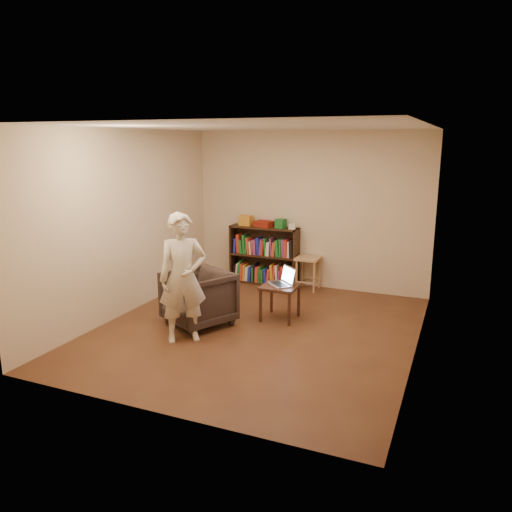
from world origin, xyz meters
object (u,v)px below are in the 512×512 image
at_px(bookshelf, 264,259).
at_px(side_table, 280,291).
at_px(person, 183,278).
at_px(armchair, 198,298).
at_px(stool, 308,263).
at_px(laptop, 283,281).

distance_m(bookshelf, side_table, 1.81).
bearing_deg(bookshelf, person, -89.31).
bearing_deg(side_table, armchair, -146.37).
bearing_deg(stool, armchair, -112.29).
bearing_deg(stool, side_table, -87.65).
bearing_deg(person, side_table, 15.95).
bearing_deg(person, armchair, 62.49).
bearing_deg(stool, person, -106.12).
xyz_separation_m(bookshelf, stool, (0.81, -0.06, 0.01)).
bearing_deg(person, bookshelf, 52.36).
height_order(side_table, person, person).
bearing_deg(laptop, armchair, -102.99).
bearing_deg(side_table, bookshelf, 118.85).
relative_size(armchair, side_table, 1.66).
height_order(armchair, person, person).
relative_size(stool, person, 0.34).
xyz_separation_m(armchair, side_table, (0.94, 0.63, 0.04)).
bearing_deg(laptop, person, -83.12).
xyz_separation_m(bookshelf, laptop, (0.90, -1.55, 0.11)).
relative_size(bookshelf, person, 0.75).
distance_m(armchair, laptop, 1.19).
relative_size(stool, laptop, 1.25).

